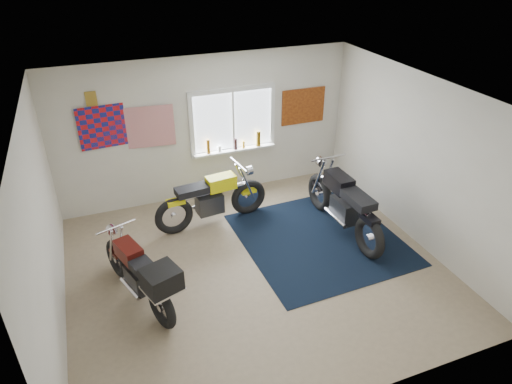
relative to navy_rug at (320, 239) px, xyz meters
name	(u,v)px	position (x,y,z in m)	size (l,w,h in m)	color
ground	(255,268)	(-1.28, -0.31, -0.01)	(5.50, 5.50, 0.00)	#9E896B
room_shell	(255,173)	(-1.28, -0.31, 1.63)	(5.50, 5.50, 5.50)	white
navy_rug	(320,239)	(0.00, 0.00, 0.00)	(2.50, 2.60, 0.01)	black
window_assembly	(233,125)	(-0.78, 2.16, 1.36)	(1.66, 0.17, 1.26)	white
oil_bottles	(238,142)	(-0.70, 2.09, 1.02)	(1.08, 0.09, 0.30)	#8F5814
flag_display	(91,99)	(-3.18, 2.17, 2.14)	(1.60, 0.10, 1.17)	red
triumph_poster	(303,106)	(0.67, 2.17, 1.54)	(0.90, 0.03, 0.70)	#A54C14
yellow_triumph	(212,200)	(-1.53, 1.15, 0.45)	(2.07, 0.62, 1.04)	black
black_chrome_bike	(344,205)	(0.47, 0.11, 0.50)	(0.69, 2.26, 1.16)	black
maroon_tourer	(142,275)	(-2.98, -0.49, 0.50)	(0.94, 1.88, 0.97)	black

